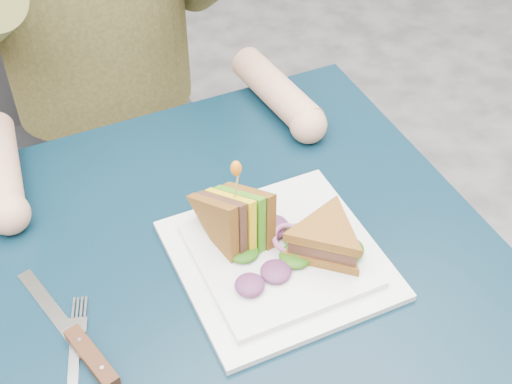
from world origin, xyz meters
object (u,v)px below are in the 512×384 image
plate (279,258)px  knife (83,347)px  chair (100,103)px  table (227,316)px  sandwich_upright (237,221)px  fork (75,361)px  sandwich_flat (326,239)px

plate → knife: bearing=-174.7°
knife → chair: bearing=75.0°
table → sandwich_upright: (0.04, 0.04, 0.13)m
chair → sandwich_upright: chair is taller
table → sandwich_upright: size_ratio=5.11×
chair → fork: chair is taller
knife → table: bearing=8.0°
chair → sandwich_upright: 0.70m
chair → knife: 0.78m
chair → plate: size_ratio=3.58×
plate → fork: 0.29m
fork → knife: knife is taller
sandwich_flat → fork: sandwich_flat is taller
plate → table: bearing=178.2°
sandwich_flat → fork: bearing=-177.7°
table → chair: size_ratio=0.81×
plate → knife: 0.27m
chair → knife: size_ratio=4.27×
chair → plate: bearing=-83.8°
chair → sandwich_flat: (0.13, -0.73, 0.23)m
table → knife: knife is taller
chair → table: bearing=-90.0°
sandwich_upright → fork: sandwich_upright is taller
plate → fork: plate is taller
chair → sandwich_upright: (0.04, -0.66, 0.24)m
table → chair: bearing=90.0°
chair → fork: size_ratio=5.33×
table → plate: (0.08, -0.00, 0.09)m
chair → sandwich_upright: bearing=-86.7°
sandwich_upright → fork: bearing=-161.2°
table → plate: size_ratio=2.88×
sandwich_upright → knife: sandwich_upright is taller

